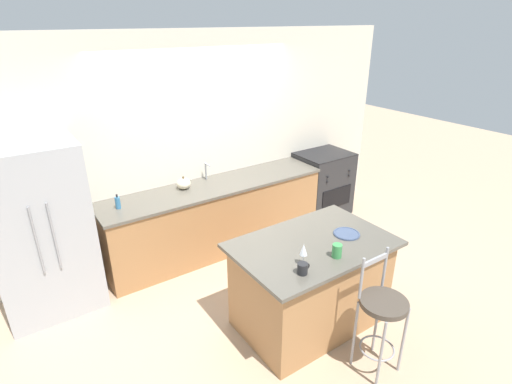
# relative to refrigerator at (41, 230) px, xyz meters

# --- Properties ---
(ground_plane) EXTENTS (18.00, 18.00, 0.00)m
(ground_plane) POSITION_rel_refrigerator_xyz_m (1.97, -0.35, -0.89)
(ground_plane) COLOR tan
(wall_back) EXTENTS (6.00, 0.07, 2.70)m
(wall_back) POSITION_rel_refrigerator_xyz_m (1.97, 0.38, 0.46)
(wall_back) COLOR beige
(wall_back) RESTS_ON ground_plane
(back_counter) EXTENTS (2.91, 0.71, 0.90)m
(back_counter) POSITION_rel_refrigerator_xyz_m (1.97, 0.05, -0.43)
(back_counter) COLOR #A87547
(back_counter) RESTS_ON ground_plane
(sink_faucet) EXTENTS (0.02, 0.13, 0.22)m
(sink_faucet) POSITION_rel_refrigerator_xyz_m (1.97, 0.25, 0.15)
(sink_faucet) COLOR #ADAFB5
(sink_faucet) RESTS_ON back_counter
(kitchen_island) EXTENTS (1.48, 0.97, 0.91)m
(kitchen_island) POSITION_rel_refrigerator_xyz_m (2.03, -1.72, -0.43)
(kitchen_island) COLOR #A87547
(kitchen_island) RESTS_ON ground_plane
(refrigerator) EXTENTS (0.90, 0.75, 1.77)m
(refrigerator) POSITION_rel_refrigerator_xyz_m (0.00, 0.00, 0.00)
(refrigerator) COLOR #ADAFB5
(refrigerator) RESTS_ON ground_plane
(oven_range) EXTENTS (0.78, 0.65, 0.96)m
(oven_range) POSITION_rel_refrigerator_xyz_m (3.83, 0.05, -0.41)
(oven_range) COLOR #28282B
(oven_range) RESTS_ON ground_plane
(bar_stool_near) EXTENTS (0.39, 0.39, 1.09)m
(bar_stool_near) POSITION_rel_refrigerator_xyz_m (2.13, -2.48, -0.30)
(bar_stool_near) COLOR #99999E
(bar_stool_near) RESTS_ON ground_plane
(dinner_plate) EXTENTS (0.25, 0.25, 0.02)m
(dinner_plate) POSITION_rel_refrigerator_xyz_m (2.40, -1.78, 0.03)
(dinner_plate) COLOR #425170
(dinner_plate) RESTS_ON kitchen_island
(wine_glass) EXTENTS (0.07, 0.07, 0.19)m
(wine_glass) POSITION_rel_refrigerator_xyz_m (1.73, -1.93, 0.16)
(wine_glass) COLOR white
(wine_glass) RESTS_ON kitchen_island
(coffee_mug) EXTENTS (0.12, 0.09, 0.09)m
(coffee_mug) POSITION_rel_refrigerator_xyz_m (1.64, -2.03, 0.07)
(coffee_mug) COLOR #232326
(coffee_mug) RESTS_ON kitchen_island
(tumbler_cup) EXTENTS (0.09, 0.09, 0.12)m
(tumbler_cup) POSITION_rel_refrigerator_xyz_m (2.04, -2.01, 0.08)
(tumbler_cup) COLOR #3D934C
(tumbler_cup) RESTS_ON kitchen_island
(pumpkin_decoration) EXTENTS (0.17, 0.17, 0.16)m
(pumpkin_decoration) POSITION_rel_refrigerator_xyz_m (1.60, 0.13, 0.08)
(pumpkin_decoration) COLOR beige
(pumpkin_decoration) RESTS_ON back_counter
(soap_bottle) EXTENTS (0.06, 0.06, 0.16)m
(soap_bottle) POSITION_rel_refrigerator_xyz_m (0.78, 0.03, 0.08)
(soap_bottle) COLOR teal
(soap_bottle) RESTS_ON back_counter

